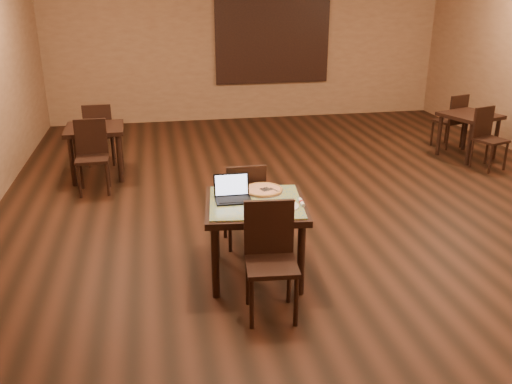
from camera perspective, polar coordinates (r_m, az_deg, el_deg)
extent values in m
plane|color=black|center=(6.91, 6.45, -1.54)|extent=(10.00, 10.00, 0.00)
cube|color=#976E4D|center=(11.31, -0.85, 15.23)|extent=(8.00, 0.02, 3.00)
cube|color=#245185|center=(11.38, 1.75, 15.51)|extent=(2.20, 0.04, 1.50)
cube|color=black|center=(11.35, 1.78, 15.49)|extent=(2.34, 0.02, 1.64)
cylinder|color=black|center=(4.81, -4.30, -7.31)|extent=(0.07, 0.07, 0.71)
cylinder|color=black|center=(5.49, -4.27, -3.56)|extent=(0.07, 0.07, 0.71)
cylinder|color=black|center=(4.86, 4.76, -7.03)|extent=(0.07, 0.07, 0.71)
cylinder|color=black|center=(5.54, 3.63, -3.35)|extent=(0.07, 0.07, 0.71)
cube|color=black|center=(5.01, -0.05, -1.45)|extent=(1.03, 1.03, 0.06)
cube|color=#18609F|center=(5.00, -0.05, -1.08)|extent=(0.94, 0.94, 0.02)
cylinder|color=black|center=(4.45, -0.45, -11.74)|extent=(0.04, 0.04, 0.45)
cylinder|color=black|center=(4.76, -0.86, -9.40)|extent=(0.04, 0.04, 0.45)
cylinder|color=black|center=(4.49, 4.23, -11.46)|extent=(0.04, 0.04, 0.45)
cylinder|color=black|center=(4.80, 3.50, -9.16)|extent=(0.04, 0.04, 0.45)
cube|color=black|center=(4.50, 1.64, -7.73)|extent=(0.46, 0.46, 0.04)
cube|color=black|center=(4.55, 1.37, -3.70)|extent=(0.42, 0.08, 0.48)
cylinder|color=black|center=(6.03, -0.01, -2.63)|extent=(0.04, 0.04, 0.44)
cylinder|color=black|center=(5.72, 0.71, -4.00)|extent=(0.04, 0.04, 0.44)
cylinder|color=black|center=(5.97, -3.28, -2.90)|extent=(0.04, 0.04, 0.44)
cylinder|color=black|center=(5.66, -2.74, -4.30)|extent=(0.04, 0.04, 0.44)
cube|color=black|center=(5.75, -1.35, -1.29)|extent=(0.41, 0.41, 0.04)
cube|color=black|center=(5.49, -1.02, 0.43)|extent=(0.41, 0.05, 0.46)
cube|color=black|center=(5.00, -2.40, -0.85)|extent=(0.33, 0.23, 0.02)
cube|color=black|center=(5.07, -2.62, 0.76)|extent=(0.33, 0.05, 0.22)
cube|color=#B3BBE2|center=(5.06, -2.61, 0.77)|extent=(0.30, 0.04, 0.19)
cylinder|color=white|center=(4.87, 2.90, -1.50)|extent=(0.28, 0.28, 0.02)
cylinder|color=silver|center=(5.23, 0.75, 0.10)|extent=(0.39, 0.39, 0.01)
cylinder|color=beige|center=(5.23, 0.76, 0.23)|extent=(0.36, 0.36, 0.02)
torus|color=#B5763A|center=(5.23, 0.76, 0.28)|extent=(0.38, 0.38, 0.02)
cube|color=silver|center=(5.21, 1.02, 0.27)|extent=(0.18, 0.25, 0.01)
cylinder|color=white|center=(4.95, 4.82, -1.08)|extent=(0.04, 0.16, 0.03)
cylinder|color=red|center=(4.95, 4.82, -1.08)|extent=(0.04, 0.03, 0.04)
cylinder|color=black|center=(9.01, 21.55, 4.75)|extent=(0.07, 0.07, 0.68)
cylinder|color=black|center=(9.39, 18.73, 5.72)|extent=(0.07, 0.07, 0.68)
cylinder|color=black|center=(9.48, 23.94, 5.16)|extent=(0.07, 0.07, 0.68)
cylinder|color=black|center=(9.84, 21.16, 6.08)|extent=(0.07, 0.07, 0.68)
cube|color=black|center=(9.35, 21.63, 7.50)|extent=(0.96, 0.96, 0.06)
cylinder|color=black|center=(8.73, 23.43, 3.14)|extent=(0.04, 0.04, 0.43)
cylinder|color=black|center=(8.93, 21.73, 3.75)|extent=(0.04, 0.04, 0.43)
cylinder|color=black|center=(9.00, 24.79, 3.42)|extent=(0.04, 0.04, 0.43)
cylinder|color=black|center=(9.19, 23.11, 4.02)|extent=(0.04, 0.04, 0.43)
cube|color=black|center=(8.90, 23.48, 5.02)|extent=(0.51, 0.51, 0.04)
cube|color=black|center=(8.95, 22.81, 6.85)|extent=(0.39, 0.16, 0.46)
cylinder|color=black|center=(10.20, 19.38, 6.08)|extent=(0.04, 0.04, 0.43)
cylinder|color=black|center=(9.99, 20.82, 5.59)|extent=(0.04, 0.04, 0.43)
cylinder|color=black|center=(9.95, 18.04, 5.88)|extent=(0.04, 0.04, 0.43)
cylinder|color=black|center=(9.73, 19.50, 5.38)|extent=(0.04, 0.04, 0.43)
cube|color=black|center=(9.91, 19.60, 7.04)|extent=(0.51, 0.51, 0.04)
cube|color=black|center=(9.75, 20.56, 8.20)|extent=(0.39, 0.16, 0.46)
cylinder|color=black|center=(7.90, -18.79, 3.07)|extent=(0.07, 0.07, 0.71)
cylinder|color=black|center=(8.51, -18.43, 4.36)|extent=(0.07, 0.07, 0.71)
cylinder|color=black|center=(7.85, -14.17, 3.46)|extent=(0.07, 0.07, 0.71)
cylinder|color=black|center=(8.46, -14.13, 4.72)|extent=(0.07, 0.07, 0.71)
cube|color=black|center=(8.08, -16.64, 6.39)|extent=(0.82, 0.82, 0.06)
cylinder|color=black|center=(7.44, -18.11, 1.03)|extent=(0.04, 0.04, 0.45)
cylinder|color=black|center=(7.78, -17.92, 1.91)|extent=(0.04, 0.04, 0.45)
cylinder|color=black|center=(7.41, -15.36, 1.25)|extent=(0.04, 0.04, 0.45)
cylinder|color=black|center=(7.75, -15.28, 2.13)|extent=(0.04, 0.04, 0.45)
cube|color=black|center=(7.52, -16.86, 3.35)|extent=(0.43, 0.43, 0.04)
cube|color=black|center=(7.63, -16.99, 5.62)|extent=(0.42, 0.05, 0.48)
cylinder|color=black|center=(8.99, -14.78, 4.74)|extent=(0.04, 0.04, 0.45)
cylinder|color=black|center=(8.65, -14.82, 4.10)|extent=(0.04, 0.04, 0.45)
cylinder|color=black|center=(9.01, -17.06, 4.55)|extent=(0.04, 0.04, 0.45)
cylinder|color=black|center=(8.67, -17.19, 3.90)|extent=(0.04, 0.04, 0.45)
cube|color=black|center=(8.76, -16.12, 5.86)|extent=(0.43, 0.43, 0.04)
cube|color=black|center=(8.52, -16.35, 7.22)|extent=(0.42, 0.05, 0.48)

